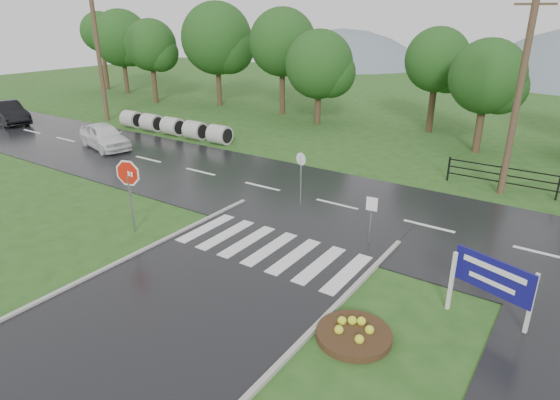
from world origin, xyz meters
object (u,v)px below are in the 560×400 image
Objects in this scene: estate_billboard at (492,279)px; car_dark at (10,124)px; stop_sign at (128,180)px; car_white at (106,148)px; culvert_pipes at (173,126)px.

estate_billboard reaches higher than car_dark.
estate_billboard is at bearing 7.32° from stop_sign.
car_white is (-10.98, 6.89, -2.06)m from stop_sign.
culvert_pipes is at bearing -60.35° from car_dark.
culvert_pipes is at bearing 130.85° from stop_sign.
stop_sign is at bearing -107.28° from car_white.
culvert_pipes is 4.67× the size of estate_billboard.
estate_billboard is at bearing -24.27° from culvert_pipes.
car_white is at bearing 147.89° from stop_sign.
car_dark is at bearing 162.52° from stop_sign.
stop_sign is 0.67× the size of car_white.
stop_sign is at bearing -49.15° from culvert_pipes.
culvert_pipes reaches higher than car_white.
estate_billboard is 23.88m from car_white.
culvert_pipes is at bearing 4.02° from car_white.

